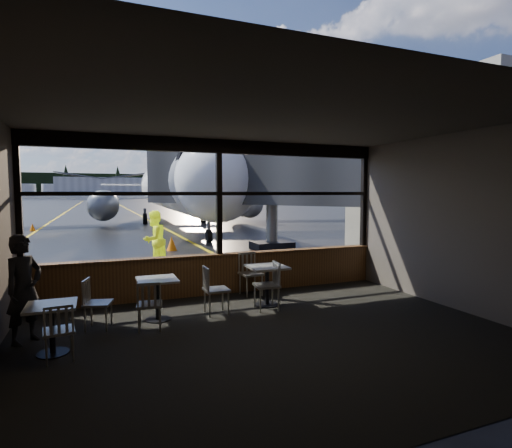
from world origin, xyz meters
TOP-DOWN VIEW (x-y plane):
  - ground_plane at (0.00, 120.00)m, footprint 520.00×520.00m
  - carpet_floor at (0.00, -3.00)m, footprint 8.00×6.00m
  - ceiling at (0.00, -3.00)m, footprint 8.00×6.00m
  - wall_right at (4.00, -3.00)m, footprint 0.04×6.00m
  - wall_back at (0.00, -6.00)m, footprint 8.00×0.04m
  - window_sill at (0.00, 0.00)m, footprint 8.00×0.28m
  - window_header at (0.00, 0.00)m, footprint 8.00×0.18m
  - mullion_left at (-3.95, 0.00)m, footprint 0.12×0.12m
  - mullion_centre at (0.00, 0.00)m, footprint 0.12×0.12m
  - mullion_right at (3.95, 0.00)m, footprint 0.12×0.12m
  - window_transom at (0.00, 0.00)m, footprint 8.00×0.10m
  - airliner at (2.90, 20.85)m, footprint 30.55×35.97m
  - jet_bridge at (3.60, 5.50)m, footprint 9.56×11.68m
  - cafe_table_near at (0.63, -1.28)m, footprint 0.75×0.75m
  - cafe_table_mid at (-1.60, -1.41)m, footprint 0.70×0.70m
  - cafe_table_left at (-3.22, -2.42)m, footprint 0.67×0.67m
  - chair_near_e at (0.50, -1.55)m, footprint 0.57×0.57m
  - chair_near_w at (-0.50, -1.47)m, footprint 0.51×0.51m
  - chair_near_n at (0.62, -0.40)m, footprint 0.57×0.57m
  - chair_mid_s at (-1.79, -1.90)m, footprint 0.54×0.54m
  - chair_mid_w at (-2.60, -1.53)m, footprint 0.59×0.59m
  - chair_left_s at (-3.11, -2.70)m, footprint 0.50×0.50m
  - passenger at (-3.65, -1.77)m, footprint 0.71×0.73m
  - ground_crew at (-0.98, 3.66)m, footprint 1.09×1.08m
  - cone_nose at (0.18, 7.31)m, footprint 0.41×0.41m
  - cone_wing at (-6.21, 18.64)m, footprint 0.34×0.34m
  - terminal_annex at (10.00, 2.50)m, footprint 5.00×7.00m
  - hangar_mid at (0.00, 185.00)m, footprint 38.00×15.00m
  - hangar_right at (60.00, 178.00)m, footprint 50.00×20.00m
  - fuel_tank_a at (-30.00, 182.00)m, footprint 8.00×8.00m
  - fuel_tank_b at (-20.00, 182.00)m, footprint 8.00×8.00m
  - fuel_tank_c at (-10.00, 182.00)m, footprint 8.00×8.00m
  - treeline at (0.00, 210.00)m, footprint 360.00×3.00m

SIDE VIEW (x-z plane):
  - ground_plane at x=0.00m, z-range 0.00..0.00m
  - carpet_floor at x=0.00m, z-range 0.01..0.01m
  - cone_wing at x=-6.21m, z-range 0.00..0.47m
  - cone_nose at x=0.18m, z-range 0.00..0.57m
  - cafe_table_left at x=-3.22m, z-range 0.00..0.73m
  - cafe_table_mid at x=-1.60m, z-range 0.00..0.77m
  - cafe_table_near at x=0.63m, z-range 0.00..0.82m
  - chair_left_s at x=-3.11m, z-range 0.00..0.83m
  - chair_mid_s at x=-1.79m, z-range 0.00..0.87m
  - chair_mid_w at x=-2.60m, z-range 0.00..0.88m
  - window_sill at x=0.00m, z-range 0.00..0.90m
  - chair_near_w at x=-0.50m, z-range 0.00..0.94m
  - chair_near_e at x=0.50m, z-range 0.00..0.96m
  - chair_near_n at x=0.62m, z-range 0.00..0.97m
  - passenger at x=-3.65m, z-range 0.00..1.69m
  - ground_crew at x=-0.98m, z-range 0.00..1.78m
  - wall_right at x=4.00m, z-range 0.00..3.50m
  - wall_back at x=0.00m, z-range 0.00..3.50m
  - mullion_left at x=-3.95m, z-range 0.90..3.50m
  - mullion_centre at x=0.00m, z-range 0.90..3.50m
  - mullion_right at x=3.95m, z-range 0.90..3.50m
  - window_transom at x=0.00m, z-range 2.26..2.34m
  - jet_bridge at x=3.60m, z-range 0.00..5.10m
  - terminal_annex at x=10.00m, z-range 0.00..6.00m
  - fuel_tank_a at x=-30.00m, z-range 0.00..6.00m
  - fuel_tank_b at x=-20.00m, z-range 0.00..6.00m
  - fuel_tank_c at x=-10.00m, z-range 0.00..6.00m
  - window_header at x=0.00m, z-range 3.20..3.50m
  - ceiling at x=0.00m, z-range 3.48..3.52m
  - hangar_mid at x=0.00m, z-range 0.00..10.00m
  - airliner at x=2.90m, z-range 0.00..10.53m
  - hangar_right at x=60.00m, z-range 0.00..12.00m
  - treeline at x=0.00m, z-range 0.00..12.00m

